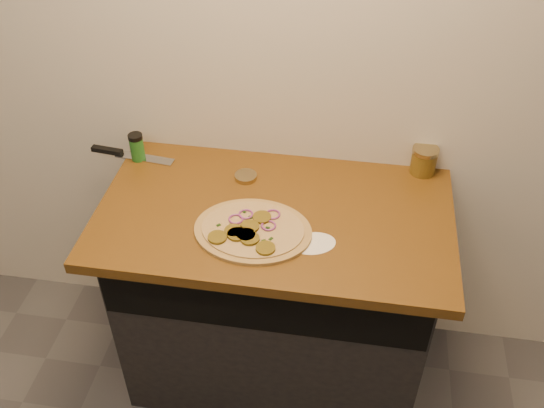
% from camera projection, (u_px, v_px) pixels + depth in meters
% --- Properties ---
extents(cabinet, '(1.10, 0.60, 0.86)m').
position_uv_depth(cabinet, '(275.00, 297.00, 2.37)').
color(cabinet, black).
rests_on(cabinet, ground).
extents(countertop, '(1.20, 0.70, 0.04)m').
position_uv_depth(countertop, '(275.00, 215.00, 2.06)').
color(countertop, brown).
rests_on(countertop, cabinet).
extents(pizza, '(0.39, 0.39, 0.03)m').
position_uv_depth(pizza, '(252.00, 230.00, 1.95)').
color(pizza, tan).
rests_on(pizza, countertop).
extents(chefs_knife, '(0.33, 0.07, 0.02)m').
position_uv_depth(chefs_knife, '(125.00, 154.00, 2.29)').
color(chefs_knife, '#B7BAC1').
rests_on(chefs_knife, countertop).
extents(mason_jar_lid, '(0.09, 0.09, 0.02)m').
position_uv_depth(mason_jar_lid, '(246.00, 177.00, 2.17)').
color(mason_jar_lid, tan).
rests_on(mason_jar_lid, countertop).
extents(salsa_jar, '(0.10, 0.10, 0.10)m').
position_uv_depth(salsa_jar, '(424.00, 160.00, 2.18)').
color(salsa_jar, '#A02610').
rests_on(salsa_jar, countertop).
extents(spice_shaker, '(0.05, 0.05, 0.11)m').
position_uv_depth(spice_shaker, '(137.00, 147.00, 2.24)').
color(spice_shaker, '#226921').
rests_on(spice_shaker, countertop).
extents(flour_spill, '(0.19, 0.19, 0.00)m').
position_uv_depth(flour_spill, '(313.00, 243.00, 1.92)').
color(flour_spill, white).
rests_on(flour_spill, countertop).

